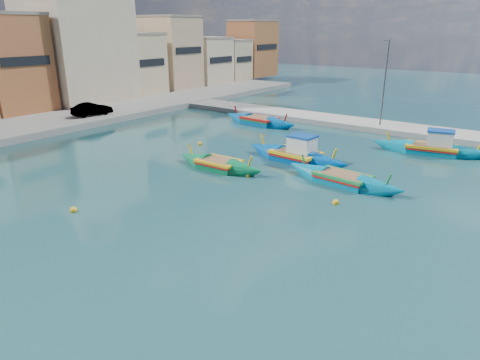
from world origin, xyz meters
TOP-DOWN VIEW (x-y plane):
  - ground at (0.00, 0.00)m, footprint 160.00×160.00m
  - east_quay at (18.00, 0.00)m, footprint 4.00×70.00m
  - north_quay at (0.00, 32.00)m, footprint 80.00×8.00m
  - north_townhouses at (6.68, 39.36)m, footprint 83.20×7.87m
  - church_block at (10.00, 40.00)m, footprint 10.00×10.00m
  - quay_street_lamp at (17.44, 6.00)m, footprint 1.18×0.16m
  - luzzu_turquoise_cabin at (12.14, 0.25)m, footprint 3.45×8.93m
  - luzzu_blue_cabin at (4.51, 7.46)m, footprint 2.67×8.45m
  - luzzu_cyan_mid at (13.15, 16.28)m, footprint 2.78×8.72m
  - luzzu_green at (-0.00, 10.77)m, footprint 1.89×6.96m
  - luzzu_blue_south at (2.04, 2.97)m, footprint 2.61×8.00m
  - mooring_buoys at (0.82, 5.68)m, footprint 22.38×22.47m

SIDE VIEW (x-z plane):
  - ground at x=0.00m, z-range 0.00..0.00m
  - mooring_buoys at x=0.82m, z-range -0.10..0.26m
  - luzzu_green at x=0.00m, z-range -0.86..1.33m
  - luzzu_blue_south at x=2.04m, z-range -0.90..1.37m
  - east_quay at x=18.00m, z-range 0.00..0.50m
  - luzzu_cyan_mid at x=13.15m, z-range -1.00..1.53m
  - north_quay at x=0.00m, z-range 0.00..0.60m
  - luzzu_turquoise_cabin at x=12.14m, z-range -1.06..1.74m
  - luzzu_blue_cabin at x=4.51m, z-range -1.11..1.83m
  - quay_street_lamp at x=17.44m, z-range 0.34..8.34m
  - north_townhouses at x=6.68m, z-range -0.10..10.09m
  - church_block at x=10.00m, z-range -1.14..17.96m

